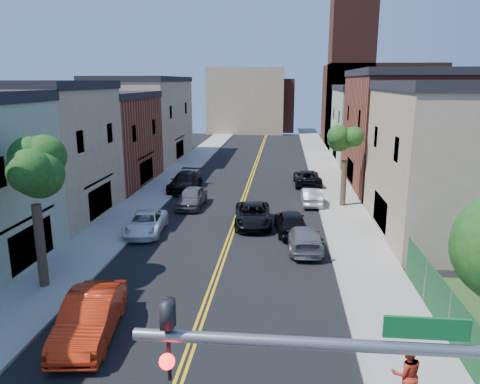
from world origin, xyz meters
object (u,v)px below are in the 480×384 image
(white_pickup, at_px, (146,223))
(black_car_left, at_px, (185,181))
(grey_car_right, at_px, (304,238))
(black_car_right, at_px, (291,222))
(grey_car_left, at_px, (192,197))
(silver_car_right, at_px, (311,196))
(pedestrian_right, at_px, (407,374))
(dark_car_right_far, at_px, (307,178))
(red_sedan, at_px, (90,317))
(black_suv_lane, at_px, (253,215))

(white_pickup, relative_size, black_car_left, 0.87)
(grey_car_right, relative_size, black_car_right, 1.05)
(grey_car_left, bearing_deg, black_car_left, 109.41)
(grey_car_right, xyz_separation_m, silver_car_right, (0.96, 10.09, -0.01))
(black_car_right, xyz_separation_m, pedestrian_right, (3.23, -15.90, 0.33))
(grey_car_left, bearing_deg, pedestrian_right, -60.96)
(pedestrian_right, bearing_deg, dark_car_right_far, -93.32)
(red_sedan, xyz_separation_m, pedestrian_right, (10.96, -2.78, 0.26))
(white_pickup, relative_size, black_suv_lane, 0.92)
(black_car_left, distance_m, dark_car_right_far, 11.44)
(white_pickup, relative_size, pedestrian_right, 2.52)
(dark_car_right_far, bearing_deg, white_pickup, 52.13)
(black_car_right, height_order, dark_car_right_far, black_car_right)
(black_suv_lane, bearing_deg, pedestrian_right, -76.19)
(grey_car_left, distance_m, black_car_left, 5.79)
(white_pickup, bearing_deg, pedestrian_right, -54.77)
(grey_car_left, height_order, pedestrian_right, pedestrian_right)
(red_sedan, height_order, white_pickup, red_sedan)
(black_car_right, bearing_deg, white_pickup, -1.51)
(silver_car_right, bearing_deg, pedestrian_right, 92.26)
(red_sedan, distance_m, white_pickup, 12.37)
(silver_car_right, relative_size, dark_car_right_far, 0.80)
(grey_car_left, bearing_deg, white_pickup, -102.35)
(silver_car_right, bearing_deg, red_sedan, 63.62)
(pedestrian_right, bearing_deg, black_car_left, -71.38)
(dark_car_right_far, xyz_separation_m, black_suv_lane, (-4.25, -12.84, 0.01))
(black_car_left, distance_m, pedestrian_right, 29.83)
(silver_car_right, bearing_deg, grey_car_right, 83.03)
(red_sedan, distance_m, black_suv_lane, 15.50)
(black_car_right, bearing_deg, grey_car_right, 97.70)
(black_suv_lane, bearing_deg, red_sedan, -114.12)
(grey_car_right, height_order, black_car_right, black_car_right)
(dark_car_right_far, bearing_deg, grey_car_left, 41.12)
(pedestrian_right, bearing_deg, black_car_right, -84.74)
(white_pickup, distance_m, black_suv_lane, 7.14)
(black_car_left, bearing_deg, grey_car_left, -69.86)
(black_car_right, height_order, silver_car_right, black_car_right)
(black_car_left, xyz_separation_m, black_car_right, (9.30, -11.17, -0.03))
(grey_car_right, height_order, black_suv_lane, black_suv_lane)
(silver_car_right, height_order, pedestrian_right, pedestrian_right)
(grey_car_right, distance_m, dark_car_right_far, 17.21)
(pedestrian_right, bearing_deg, red_sedan, -20.44)
(silver_car_right, distance_m, black_suv_lane, 7.15)
(black_suv_lane, bearing_deg, black_car_right, -34.74)
(black_car_right, height_order, pedestrian_right, pedestrian_right)
(black_car_left, height_order, black_suv_lane, black_car_left)
(grey_car_left, bearing_deg, grey_car_right, -43.19)
(black_car_left, bearing_deg, silver_car_right, -16.63)
(white_pickup, distance_m, black_car_left, 12.02)
(red_sedan, xyz_separation_m, grey_car_right, (8.47, 10.26, -0.15))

